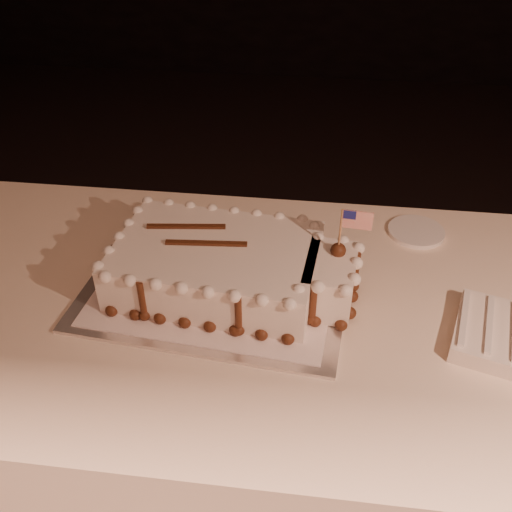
# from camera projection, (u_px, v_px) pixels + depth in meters

# --- Properties ---
(room_shell) EXTENTS (6.10, 8.10, 2.90)m
(room_shell) POSITION_uv_depth(u_px,v_px,m) (166.00, 125.00, 0.27)
(room_shell) COLOR black
(room_shell) RESTS_ON ground
(banquet_table) EXTENTS (2.40, 0.80, 0.75)m
(banquet_table) POSITION_uv_depth(u_px,v_px,m) (269.00, 421.00, 1.36)
(banquet_table) COLOR #FFE2C5
(banquet_table) RESTS_ON ground
(cake_board) EXTENTS (0.57, 0.45, 0.01)m
(cake_board) POSITION_uv_depth(u_px,v_px,m) (218.00, 285.00, 1.18)
(cake_board) COLOR silver
(cake_board) RESTS_ON banquet_table
(doily) EXTENTS (0.51, 0.40, 0.00)m
(doily) POSITION_uv_depth(u_px,v_px,m) (218.00, 283.00, 1.18)
(doily) COLOR white
(doily) RESTS_ON cake_board
(sheet_cake) EXTENTS (0.52, 0.32, 0.20)m
(sheet_cake) POSITION_uv_depth(u_px,v_px,m) (230.00, 267.00, 1.14)
(sheet_cake) COLOR white
(sheet_cake) RESTS_ON doily
(side_plate) EXTENTS (0.13, 0.13, 0.01)m
(side_plate) POSITION_uv_depth(u_px,v_px,m) (416.00, 232.00, 1.33)
(side_plate) COLOR white
(side_plate) RESTS_ON banquet_table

